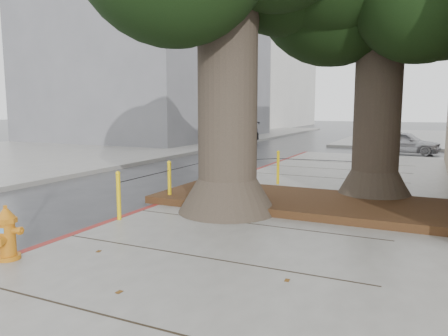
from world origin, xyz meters
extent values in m
plane|color=#28282B|center=(0.00, 0.00, 0.00)|extent=(140.00, 140.00, 0.00)
cube|color=slate|center=(-14.00, 10.00, 0.07)|extent=(14.00, 60.00, 0.15)
cube|color=maroon|center=(-2.00, 2.50, 0.07)|extent=(0.14, 26.00, 0.16)
cube|color=black|center=(0.90, 3.90, 0.23)|extent=(6.40, 2.60, 0.16)
cube|color=slate|center=(-15.00, 22.00, 6.00)|extent=(12.00, 16.00, 12.00)
cube|color=silver|center=(-17.00, 45.00, 7.50)|extent=(12.00, 18.00, 15.00)
cone|color=#4C3F33|center=(-0.30, 2.70, 0.50)|extent=(2.04, 2.04, 0.70)
cylinder|color=#4C3F33|center=(-0.30, 2.70, 2.53)|extent=(1.20, 1.20, 4.22)
cone|color=#4C3F33|center=(2.30, 5.20, 0.50)|extent=(1.77, 1.77, 0.70)
cylinder|color=#4C3F33|center=(2.30, 5.20, 2.32)|extent=(1.04, 1.04, 3.84)
cylinder|color=yellow|center=(-1.90, 1.20, 0.60)|extent=(0.08, 0.08, 0.90)
sphere|color=yellow|center=(-1.90, 1.20, 1.05)|extent=(0.09, 0.09, 0.09)
cylinder|color=yellow|center=(-1.90, 3.00, 0.60)|extent=(0.08, 0.08, 0.90)
sphere|color=yellow|center=(-1.90, 3.00, 1.05)|extent=(0.09, 0.09, 0.09)
cylinder|color=yellow|center=(-1.90, 4.80, 0.60)|extent=(0.08, 0.08, 0.90)
sphere|color=yellow|center=(-1.90, 4.80, 1.05)|extent=(0.09, 0.09, 0.09)
cylinder|color=yellow|center=(-0.40, 6.30, 0.60)|extent=(0.08, 0.08, 0.90)
sphere|color=yellow|center=(-0.40, 6.30, 1.05)|extent=(0.09, 0.09, 0.09)
cylinder|color=yellow|center=(1.80, 6.50, 0.60)|extent=(0.08, 0.08, 0.90)
sphere|color=yellow|center=(1.80, 6.50, 1.05)|extent=(0.09, 0.09, 0.09)
cylinder|color=black|center=(-1.90, 2.10, 0.87)|extent=(0.02, 1.80, 0.02)
cylinder|color=black|center=(-1.90, 3.90, 0.87)|extent=(0.02, 1.80, 0.02)
cylinder|color=black|center=(-1.15, 5.55, 0.87)|extent=(1.51, 1.51, 0.02)
cylinder|color=black|center=(0.70, 6.40, 0.87)|extent=(2.20, 0.22, 0.02)
cylinder|color=orange|center=(-1.90, -1.25, 0.18)|extent=(0.40, 0.40, 0.06)
cylinder|color=orange|center=(-1.90, -1.25, 0.45)|extent=(0.27, 0.27, 0.51)
cylinder|color=orange|center=(-1.90, -1.25, 0.72)|extent=(0.36, 0.36, 0.07)
cone|color=orange|center=(-1.90, -1.25, 0.82)|extent=(0.34, 0.34, 0.14)
cylinder|color=orange|center=(-1.90, -1.25, 0.91)|extent=(0.07, 0.07, 0.05)
cylinder|color=orange|center=(-1.77, -1.21, 0.58)|extent=(0.16, 0.13, 0.09)
cylinder|color=orange|center=(-1.87, -1.37, 0.45)|extent=(0.16, 0.17, 0.13)
cube|color=#5999D8|center=(-1.87, -1.36, 0.60)|extent=(0.07, 0.02, 0.07)
imported|color=#B2B1B7|center=(2.25, 17.93, 0.57)|extent=(3.51, 1.77, 1.15)
imported|color=black|center=(-7.69, 19.82, 0.69)|extent=(2.04, 4.79, 1.38)
camera|label=1|loc=(3.42, -5.33, 2.29)|focal=35.00mm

